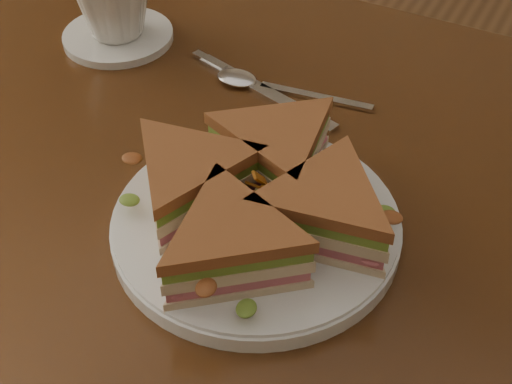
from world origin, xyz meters
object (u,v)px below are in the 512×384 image
plate (256,226)px  sandwich_wedges (256,196)px  knife (256,87)px  table (269,265)px  spoon (256,83)px  saucer (118,36)px

plate → sandwich_wedges: size_ratio=0.92×
plate → knife: 0.23m
knife → sandwich_wedges: bearing=-46.5°
table → plate: plate is taller
plate → spoon: (-0.11, 0.20, -0.00)m
saucer → table: bearing=-29.3°
sandwich_wedges → spoon: 0.23m
knife → table: bearing=-42.1°
table → spoon: (-0.10, 0.16, 0.10)m
plate → knife: size_ratio=1.23×
plate → saucer: plate is taller
spoon → sandwich_wedges: bearing=-69.6°
table → sandwich_wedges: sandwich_wedges is taller
plate → sandwich_wedges: 0.04m
plate → saucer: (-0.31, 0.21, -0.00)m
spoon → knife: 0.01m
spoon → table: bearing=-65.2°
table → plate: bearing=-79.0°
spoon → knife: size_ratio=0.87×
table → plate: size_ratio=4.62×
table → saucer: bearing=150.7°
sandwich_wedges → knife: bearing=117.8°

